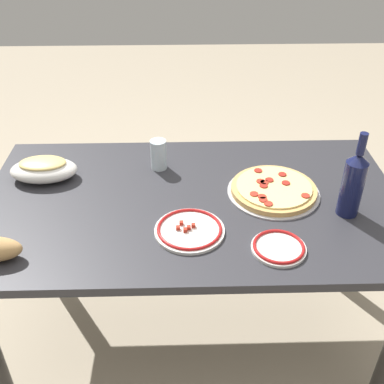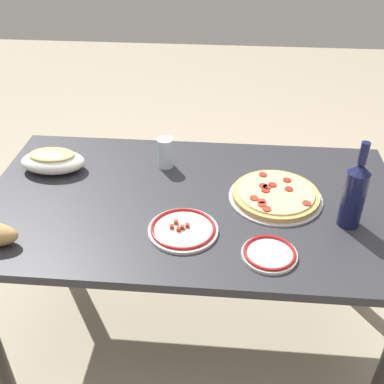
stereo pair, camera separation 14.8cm
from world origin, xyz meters
TOP-DOWN VIEW (x-y plane):
  - ground_plane at (0.00, 0.00)m, footprint 8.00×8.00m
  - dining_table at (0.00, 0.00)m, footprint 1.43×0.82m
  - pepperoni_pizza at (0.28, 0.03)m, footprint 0.32×0.32m
  - baked_pasta_dish at (-0.53, 0.15)m, footprint 0.24×0.15m
  - wine_bottle at (0.50, -0.09)m, footprint 0.07×0.07m
  - water_glass at (-0.12, 0.21)m, footprint 0.06×0.06m
  - side_plate_near at (-0.01, -0.17)m, footprint 0.22×0.22m
  - side_plate_far at (0.25, -0.26)m, footprint 0.16×0.16m

SIDE VIEW (x-z plane):
  - ground_plane at x=0.00m, z-range 0.00..0.00m
  - dining_table at x=0.00m, z-range 0.24..0.94m
  - side_plate_far at x=0.25m, z-range 0.70..0.72m
  - side_plate_near at x=-0.01m, z-range 0.70..0.72m
  - pepperoni_pizza at x=0.28m, z-range 0.70..0.73m
  - baked_pasta_dish at x=-0.53m, z-range 0.70..0.78m
  - water_glass at x=-0.12m, z-range 0.70..0.82m
  - wine_bottle at x=0.50m, z-range 0.67..0.96m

